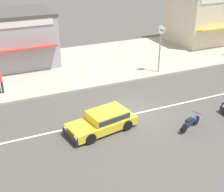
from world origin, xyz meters
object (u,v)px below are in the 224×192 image
Objects in this scene: street_clock at (161,38)px; motorcycle_0 at (191,122)px; shopfront_corner_warung at (17,38)px; shopfront_mid_block at (197,17)px; pedestrian_near_clock at (0,80)px; hatchback_yellow_4 at (104,120)px.

motorcycle_0 is at bearing -109.43° from street_clock.
shopfront_mid_block reaches higher than shopfront_corner_warung.
pedestrian_near_clock reaches higher than motorcycle_0.
shopfront_corner_warung is at bearing 68.73° from pedestrian_near_clock.
shopfront_mid_block is at bearing 14.04° from pedestrian_near_clock.
pedestrian_near_clock is at bearing 123.90° from hatchback_yellow_4.
pedestrian_near_clock is (-9.22, 8.93, 0.71)m from motorcycle_0.
street_clock is (7.30, 6.06, 2.35)m from hatchback_yellow_4.
motorcycle_0 is at bearing -44.09° from pedestrian_near_clock.
shopfront_corner_warung is at bearing 101.09° from hatchback_yellow_4.
street_clock is at bearing 70.57° from motorcycle_0.
shopfront_corner_warung is (2.22, 5.71, 1.24)m from pedestrian_near_clock.
shopfront_corner_warung is at bearing 145.73° from street_clock.
hatchback_yellow_4 is at bearing -142.07° from shopfront_mid_block.
pedestrian_near_clock is 0.26× the size of shopfront_mid_block.
motorcycle_0 is 12.85m from pedestrian_near_clock.
street_clock is 0.59× the size of shopfront_mid_block.
street_clock is 0.62× the size of shopfront_corner_warung.
street_clock is 12.20m from pedestrian_near_clock.
street_clock reaches higher than hatchback_yellow_4.
shopfront_corner_warung is at bearing 115.53° from motorcycle_0.
motorcycle_0 is at bearing -128.21° from shopfront_mid_block.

